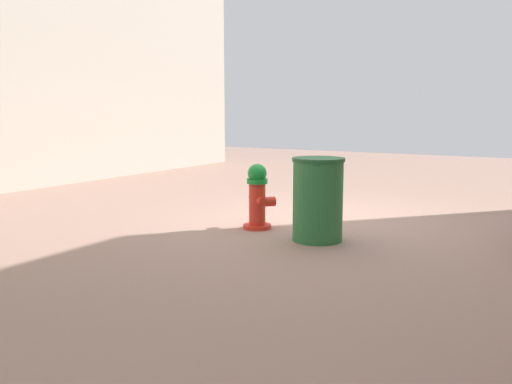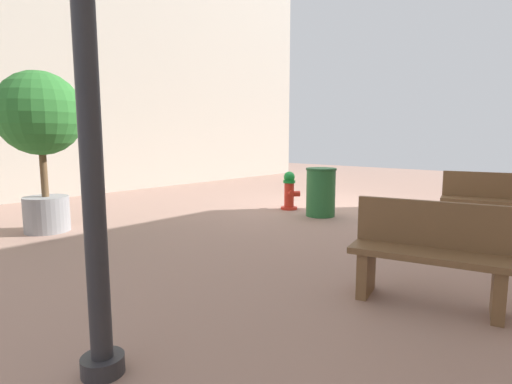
% 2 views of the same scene
% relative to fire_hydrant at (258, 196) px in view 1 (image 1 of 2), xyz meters
% --- Properties ---
extents(ground_plane, '(23.40, 23.40, 0.00)m').
position_rel_fire_hydrant_xyz_m(ground_plane, '(-0.50, -0.93, -0.41)').
color(ground_plane, '#9E7A6B').
extents(fire_hydrant, '(0.39, 0.39, 0.82)m').
position_rel_fire_hydrant_xyz_m(fire_hydrant, '(0.00, 0.00, 0.00)').
color(fire_hydrant, red).
rests_on(fire_hydrant, ground_plane).
extents(trash_bin, '(0.59, 0.59, 0.95)m').
position_rel_fire_hydrant_xyz_m(trash_bin, '(-0.91, 0.20, 0.07)').
color(trash_bin, '#266633').
rests_on(trash_bin, ground_plane).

